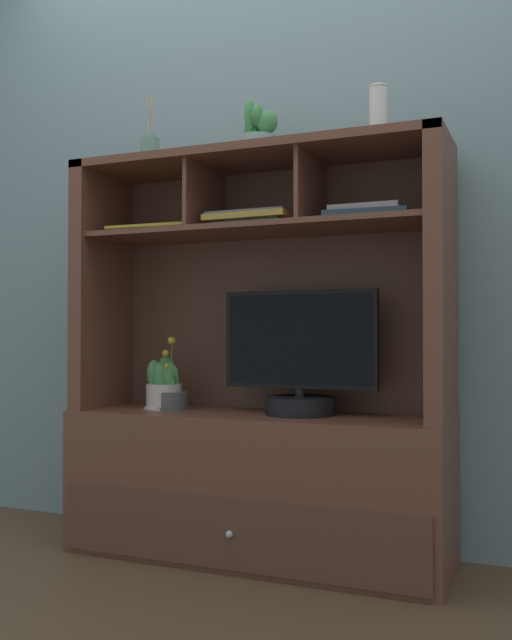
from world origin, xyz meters
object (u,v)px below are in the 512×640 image
potted_orchid (171,398)px  potted_fern (163,388)px  magazine_stack_left (155,230)px  ceramic_vase (379,114)px  tv_monitor (300,364)px  media_console (257,432)px  magazine_stack_centre (369,214)px  diffuser_bottle (150,151)px  magazine_stack_right (255,220)px  potted_succulent (258,134)px

potted_orchid → potted_fern: (-0.03, -0.00, 0.04)m
magazine_stack_left → ceramic_vase: size_ratio=1.72×
tv_monitor → ceramic_vase: 0.92m
media_console → magazine_stack_centre: size_ratio=5.00×
tv_monitor → diffuser_bottle: 1.03m
media_console → magazine_stack_left: (-0.40, -0.04, 0.76)m
magazine_stack_right → diffuser_bottle: 0.54m
tv_monitor → magazine_stack_right: magazine_stack_right is taller
media_console → ceramic_vase: ceramic_vase is taller
magazine_stack_left → potted_succulent: 0.53m
magazine_stack_left → potted_fern: bearing=58.6°
magazine_stack_centre → diffuser_bottle: size_ratio=1.07×
tv_monitor → potted_fern: size_ratio=2.79×
magazine_stack_right → potted_fern: bearing=179.3°
magazine_stack_left → ceramic_vase: (0.86, 0.06, 0.36)m
magazine_stack_left → magazine_stack_centre: bearing=0.7°
potted_orchid → magazine_stack_centre: 1.02m
potted_orchid → magazine_stack_left: magazine_stack_left is taller
magazine_stack_left → magazine_stack_right: magazine_stack_right is taller
media_console → magazine_stack_right: bearing=-93.5°
ceramic_vase → magazine_stack_left: bearing=-176.3°
potted_fern → diffuser_bottle: bearing=174.6°
media_console → magazine_stack_right: (-0.00, -0.02, 0.77)m
media_console → magazine_stack_right: 0.77m
magazine_stack_right → potted_orchid: bearing=179.2°
magazine_stack_left → magazine_stack_right: bearing=3.8°
tv_monitor → potted_fern: (-0.55, -0.02, -0.10)m
magazine_stack_left → diffuser_bottle: bearing=141.1°
potted_fern → ceramic_vase: size_ratio=1.03×
potted_orchid → potted_succulent: 1.05m
potted_succulent → ceramic_vase: size_ratio=1.04×
tv_monitor → potted_orchid: 0.54m
potted_fern → diffuser_bottle: 0.93m
potted_fern → magazine_stack_left: magazine_stack_left is taller
potted_succulent → ceramic_vase: bearing=0.6°
tv_monitor → potted_succulent: size_ratio=2.76×
magazine_stack_left → tv_monitor: bearing=4.9°
potted_fern → potted_succulent: bearing=2.9°
magazine_stack_centre → potted_fern: bearing=178.5°
media_console → ceramic_vase: bearing=1.4°
potted_fern → magazine_stack_left: size_ratio=0.60×
media_console → diffuser_bottle: bearing=-179.1°
potted_orchid → magazine_stack_centre: size_ratio=0.94×
potted_succulent → ceramic_vase: potted_succulent is taller
potted_fern → magazine_stack_left: bearing=-121.4°
potted_succulent → magazine_stack_left: bearing=-172.9°
potted_succulent → magazine_stack_centre: bearing=-5.5°
magazine_stack_centre → magazine_stack_right: magazine_stack_right is taller
media_console → ceramic_vase: size_ratio=7.49×
media_console → diffuser_bottle: diffuser_bottle is taller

